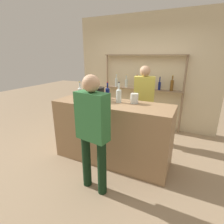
# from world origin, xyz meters

# --- Properties ---
(ground_plane) EXTENTS (16.00, 16.00, 0.00)m
(ground_plane) POSITION_xyz_m (0.00, 0.00, 0.00)
(ground_plane) COLOR #9E8466
(bar_counter) EXTENTS (2.02, 0.68, 1.08)m
(bar_counter) POSITION_xyz_m (0.00, 0.00, 0.54)
(bar_counter) COLOR #997551
(bar_counter) RESTS_ON ground_plane
(back_wall) EXTENTS (3.62, 0.12, 2.80)m
(back_wall) POSITION_xyz_m (0.00, 1.94, 1.40)
(back_wall) COLOR beige
(back_wall) RESTS_ON ground_plane
(back_shelf) EXTENTS (2.02, 0.18, 1.86)m
(back_shelf) POSITION_xyz_m (0.00, 1.76, 1.22)
(back_shelf) COLOR #897056
(back_shelf) RESTS_ON ground_plane
(counter_bottle_0) EXTENTS (0.09, 0.09, 0.34)m
(counter_bottle_0) POSITION_xyz_m (0.09, 0.07, 1.21)
(counter_bottle_0) COLOR silver
(counter_bottle_0) RESTS_ON bar_counter
(counter_bottle_1) EXTENTS (0.08, 0.08, 0.31)m
(counter_bottle_1) POSITION_xyz_m (-0.19, 0.22, 1.20)
(counter_bottle_1) COLOR #0F1956
(counter_bottle_1) RESTS_ON bar_counter
(counter_bottle_2) EXTENTS (0.08, 0.08, 0.36)m
(counter_bottle_2) POSITION_xyz_m (-0.68, 0.23, 1.21)
(counter_bottle_2) COLOR brown
(counter_bottle_2) RESTS_ON bar_counter
(counter_bottle_3) EXTENTS (0.07, 0.07, 0.31)m
(counter_bottle_3) POSITION_xyz_m (-0.64, -0.00, 1.20)
(counter_bottle_3) COLOR silver
(counter_bottle_3) RESTS_ON bar_counter
(ice_bucket) EXTENTS (0.24, 0.24, 0.23)m
(ice_bucket) POSITION_xyz_m (-0.29, 0.03, 1.19)
(ice_bucket) COLOR black
(ice_bucket) RESTS_ON bar_counter
(cork_jar) EXTENTS (0.13, 0.13, 0.16)m
(cork_jar) POSITION_xyz_m (0.34, 0.14, 1.16)
(cork_jar) COLOR silver
(cork_jar) RESTS_ON bar_counter
(server_behind_counter) EXTENTS (0.45, 0.29, 1.64)m
(server_behind_counter) POSITION_xyz_m (0.26, 1.00, 0.97)
(server_behind_counter) COLOR brown
(server_behind_counter) RESTS_ON ground_plane
(customer_center) EXTENTS (0.46, 0.26, 1.62)m
(customer_center) POSITION_xyz_m (0.10, -0.78, 0.95)
(customer_center) COLOR black
(customer_center) RESTS_ON ground_plane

